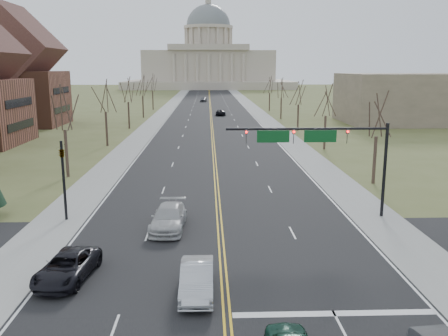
{
  "coord_description": "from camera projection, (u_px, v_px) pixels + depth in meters",
  "views": [
    {
      "loc": [
        -0.83,
        -20.95,
        11.23
      ],
      "look_at": [
        0.52,
        17.7,
        3.0
      ],
      "focal_mm": 38.0,
      "sensor_mm": 36.0,
      "label": 1
    }
  ],
  "objects": [
    {
      "name": "tree_r_1",
      "position": [
        326.0,
        102.0,
        65.02
      ],
      "size": [
        3.74,
        3.74,
        8.5
      ],
      "color": "#382B21",
      "rests_on": "ground"
    },
    {
      "name": "car_far_sb",
      "position": [
        204.0,
        99.0,
        158.04
      ],
      "size": [
        2.3,
        4.93,
        1.63
      ],
      "primitive_type": "imported",
      "rotation": [
        0.0,
        0.0,
        -0.08
      ],
      "color": "#56585E",
      "rests_on": "road"
    },
    {
      "name": "ground",
      "position": [
        226.0,
        305.0,
        22.84
      ],
      "size": [
        600.0,
        600.0,
        0.0
      ],
      "primitive_type": "plane",
      "color": "#535A2D",
      "rests_on": "ground"
    },
    {
      "name": "tree_l_2",
      "position": [
        128.0,
        91.0,
        87.34
      ],
      "size": [
        3.96,
        3.96,
        9.0
      ],
      "color": "#382B21",
      "rests_on": "ground"
    },
    {
      "name": "bldg_left_far",
      "position": [
        16.0,
        76.0,
        91.9
      ],
      "size": [
        17.1,
        14.28,
        23.25
      ],
      "color": "brown",
      "rests_on": "ground"
    },
    {
      "name": "capitol",
      "position": [
        209.0,
        62.0,
        264.18
      ],
      "size": [
        90.0,
        60.0,
        50.0
      ],
      "color": "#B4A696",
      "rests_on": "ground"
    },
    {
      "name": "signal_left",
      "position": [
        63.0,
        172.0,
        34.87
      ],
      "size": [
        0.32,
        0.36,
        6.0
      ],
      "color": "black",
      "rests_on": "ground"
    },
    {
      "name": "tree_l_1",
      "position": [
        105.0,
        98.0,
        67.79
      ],
      "size": [
        3.96,
        3.96,
        9.0
      ],
      "color": "#382B21",
      "rests_on": "ground"
    },
    {
      "name": "sidewalk_left",
      "position": [
        167.0,
        109.0,
        129.96
      ],
      "size": [
        4.0,
        380.0,
        0.03
      ],
      "primitive_type": "cube",
      "color": "gray",
      "rests_on": "ground"
    },
    {
      "name": "tree_r_4",
      "position": [
        270.0,
        86.0,
        123.67
      ],
      "size": [
        3.74,
        3.74,
        8.5
      ],
      "color": "#382B21",
      "rests_on": "ground"
    },
    {
      "name": "cross_road",
      "position": [
        222.0,
        256.0,
        28.71
      ],
      "size": [
        120.0,
        14.0,
        0.01
      ],
      "primitive_type": "cube",
      "color": "black",
      "rests_on": "ground"
    },
    {
      "name": "car_sb_inner_second",
      "position": [
        169.0,
        218.0,
        33.45
      ],
      "size": [
        2.54,
        5.71,
        1.63
      ],
      "primitive_type": "imported",
      "rotation": [
        0.0,
        0.0,
        -0.05
      ],
      "color": "#B3B3B3",
      "rests_on": "road"
    },
    {
      "name": "stop_bar",
      "position": [
        334.0,
        313.0,
        22.03
      ],
      "size": [
        9.5,
        0.5,
        0.01
      ],
      "primitive_type": "cube",
      "color": "silver",
      "rests_on": "road"
    },
    {
      "name": "signal_mast",
      "position": [
        319.0,
        143.0,
        35.09
      ],
      "size": [
        12.12,
        0.44,
        7.2
      ],
      "color": "black",
      "rests_on": "ground"
    },
    {
      "name": "tree_r_2",
      "position": [
        299.0,
        94.0,
        84.57
      ],
      "size": [
        3.74,
        3.74,
        8.5
      ],
      "color": "#382B21",
      "rests_on": "ground"
    },
    {
      "name": "tree_r_0",
      "position": [
        377.0,
        117.0,
        45.47
      ],
      "size": [
        3.74,
        3.74,
        8.5
      ],
      "color": "#382B21",
      "rests_on": "ground"
    },
    {
      "name": "sidewalk_right",
      "position": [
        254.0,
        109.0,
        130.77
      ],
      "size": [
        4.0,
        380.0,
        0.03
      ],
      "primitive_type": "cube",
      "color": "gray",
      "rests_on": "ground"
    },
    {
      "name": "car_far_nb",
      "position": [
        221.0,
        112.0,
        113.32
      ],
      "size": [
        2.43,
        5.04,
        1.38
      ],
      "primitive_type": "imported",
      "rotation": [
        0.0,
        0.0,
        3.11
      ],
      "color": "black",
      "rests_on": "road"
    },
    {
      "name": "road",
      "position": [
        210.0,
        109.0,
        130.37
      ],
      "size": [
        20.0,
        380.0,
        0.01
      ],
      "primitive_type": "cube",
      "color": "black",
      "rests_on": "ground"
    },
    {
      "name": "center_line",
      "position": [
        210.0,
        109.0,
        130.37
      ],
      "size": [
        0.42,
        380.0,
        0.01
      ],
      "primitive_type": "cube",
      "color": "gold",
      "rests_on": "road"
    },
    {
      "name": "car_sb_outer_lead",
      "position": [
        67.0,
        267.0,
        25.45
      ],
      "size": [
        2.98,
        5.36,
        1.42
      ],
      "primitive_type": "imported",
      "rotation": [
        0.0,
        0.0,
        -0.13
      ],
      "color": "black",
      "rests_on": "road"
    },
    {
      "name": "car_sb_inner_lead",
      "position": [
        197.0,
        279.0,
        23.85
      ],
      "size": [
        1.67,
        4.72,
        1.55
      ],
      "primitive_type": "imported",
      "rotation": [
        0.0,
        0.0,
        -0.01
      ],
      "color": "#AEB2B7",
      "rests_on": "road"
    },
    {
      "name": "edge_line_right",
      "position": [
        246.0,
        109.0,
        130.7
      ],
      "size": [
        0.15,
        380.0,
        0.01
      ],
      "primitive_type": "cube",
      "color": "silver",
      "rests_on": "road"
    },
    {
      "name": "bldg_right_mass",
      "position": [
        406.0,
        98.0,
        97.46
      ],
      "size": [
        25.0,
        20.0,
        10.0
      ],
      "primitive_type": "cube",
      "color": "#695E4B",
      "rests_on": "ground"
    },
    {
      "name": "tree_l_4",
      "position": [
        152.0,
        84.0,
        126.44
      ],
      "size": [
        3.96,
        3.96,
        9.0
      ],
      "color": "#382B21",
      "rests_on": "ground"
    },
    {
      "name": "tree_l_0",
      "position": [
        64.0,
        110.0,
        48.24
      ],
      "size": [
        3.96,
        3.96,
        9.0
      ],
      "color": "#382B21",
      "rests_on": "ground"
    },
    {
      "name": "tree_l_3",
      "position": [
        142.0,
        87.0,
        106.89
      ],
      "size": [
        3.96,
        3.96,
        9.0
      ],
      "color": "#382B21",
      "rests_on": "ground"
    },
    {
      "name": "edge_line_left",
      "position": [
        175.0,
        109.0,
        130.03
      ],
      "size": [
        0.15,
        380.0,
        0.01
      ],
      "primitive_type": "cube",
      "color": "silver",
      "rests_on": "road"
    },
    {
      "name": "tree_r_3",
      "position": [
        282.0,
        89.0,
        104.12
      ],
      "size": [
        3.74,
        3.74,
        8.5
      ],
      "color": "#382B21",
      "rests_on": "ground"
    }
  ]
}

